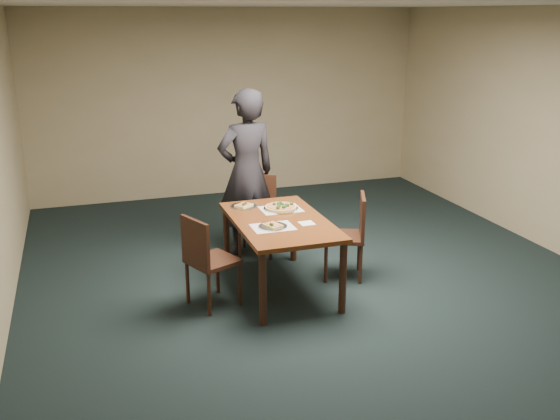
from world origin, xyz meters
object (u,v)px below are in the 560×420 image
object	(u,v)px
dining_table	(280,228)
slice_plate_near	(273,226)
diner	(247,173)
slice_plate_far	(244,206)
chair_far	(258,210)
chair_left	(206,257)
pizza_pan	(281,207)
chair_right	(351,231)

from	to	relation	value
dining_table	slice_plate_near	xyz separation A→B (m)	(-0.14, -0.20, 0.11)
diner	slice_plate_far	distance (m)	0.67
chair_far	chair_left	size ratio (longest dim) A/B	1.00
pizza_pan	chair_left	bearing A→B (deg)	-152.12
dining_table	slice_plate_far	world-z (taller)	slice_plate_far
slice_plate_far	chair_right	bearing A→B (deg)	-24.13
chair_left	slice_plate_far	distance (m)	0.92
dining_table	chair_left	xyz separation A→B (m)	(-0.79, -0.16, -0.14)
dining_table	diner	xyz separation A→B (m)	(-0.03, 1.13, 0.30)
chair_right	chair_left	bearing A→B (deg)	-59.49
slice_plate_near	chair_left	bearing A→B (deg)	176.91
dining_table	diner	distance (m)	1.17
chair_far	slice_plate_far	xyz separation A→B (m)	(-0.31, -0.56, 0.25)
pizza_pan	dining_table	bearing A→B (deg)	-110.12
slice_plate_near	chair_right	bearing A→B (deg)	15.33
pizza_pan	slice_plate_near	distance (m)	0.58
chair_right	slice_plate_near	xyz separation A→B (m)	(-0.95, -0.26, 0.25)
chair_far	slice_plate_near	distance (m)	1.33
dining_table	slice_plate_near	world-z (taller)	slice_plate_near
diner	slice_plate_far	bearing A→B (deg)	61.91
chair_left	chair_far	bearing A→B (deg)	-58.14
chair_right	pizza_pan	distance (m)	0.78
diner	pizza_pan	bearing A→B (deg)	90.35
chair_left	chair_right	size ratio (longest dim) A/B	1.00
slice_plate_near	slice_plate_far	distance (m)	0.73
chair_far	chair_right	world-z (taller)	same
chair_left	slice_plate_near	bearing A→B (deg)	-116.30
chair_right	diner	size ratio (longest dim) A/B	0.47
chair_left	slice_plate_far	world-z (taller)	chair_left
slice_plate_near	slice_plate_far	xyz separation A→B (m)	(-0.09, 0.73, -0.00)
diner	slice_plate_near	world-z (taller)	diner
chair_far	pizza_pan	xyz separation A→B (m)	(0.03, -0.77, 0.26)
dining_table	pizza_pan	world-z (taller)	pizza_pan
chair_left	chair_right	distance (m)	1.62
dining_table	chair_left	bearing A→B (deg)	-168.43
dining_table	slice_plate_near	size ratio (longest dim) A/B	5.36
pizza_pan	slice_plate_near	bearing A→B (deg)	-116.28
slice_plate_near	slice_plate_far	size ratio (longest dim) A/B	1.00
dining_table	chair_left	distance (m)	0.82
dining_table	chair_right	size ratio (longest dim) A/B	1.65
chair_left	diner	distance (m)	1.57
dining_table	chair_far	size ratio (longest dim) A/B	1.65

